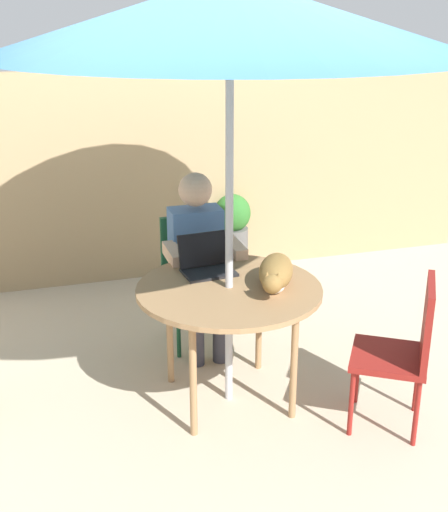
# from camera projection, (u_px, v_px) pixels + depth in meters

# --- Properties ---
(ground_plane) EXTENTS (14.00, 14.00, 0.00)m
(ground_plane) POSITION_uv_depth(u_px,v_px,m) (229.00, 398.00, 4.05)
(ground_plane) COLOR #BCAD93
(fence_back) EXTENTS (5.79, 0.08, 1.75)m
(fence_back) POSITION_uv_depth(u_px,v_px,m) (155.00, 176.00, 5.61)
(fence_back) COLOR tan
(fence_back) RESTS_ON ground
(patio_table) EXTENTS (1.05, 1.05, 0.73)m
(patio_table) POSITION_uv_depth(u_px,v_px,m) (229.00, 296.00, 3.82)
(patio_table) COLOR #9E754C
(patio_table) RESTS_ON ground
(patio_umbrella) EXTENTS (2.44, 2.44, 2.36)m
(patio_umbrella) POSITION_uv_depth(u_px,v_px,m) (230.00, 15.00, 3.29)
(patio_umbrella) COLOR #B7B7BC
(patio_umbrella) RESTS_ON ground
(chair_occupied) EXTENTS (0.40, 0.40, 0.87)m
(chair_occupied) POSITION_uv_depth(u_px,v_px,m) (193.00, 270.00, 4.62)
(chair_occupied) COLOR #194C2D
(chair_occupied) RESTS_ON ground
(chair_empty) EXTENTS (0.55, 0.55, 0.87)m
(chair_empty) POSITION_uv_depth(u_px,v_px,m) (406.00, 344.00, 3.62)
(chair_empty) COLOR maroon
(chair_empty) RESTS_ON ground
(person_seated) EXTENTS (0.48, 0.48, 1.21)m
(person_seated) POSITION_uv_depth(u_px,v_px,m) (199.00, 255.00, 4.42)
(person_seated) COLOR #4C72A5
(person_seated) RESTS_ON ground
(laptop) EXTENTS (0.32, 0.27, 0.21)m
(laptop) POSITION_uv_depth(u_px,v_px,m) (206.00, 261.00, 4.01)
(laptop) COLOR black
(laptop) RESTS_ON patio_table
(cat) EXTENTS (0.38, 0.59, 0.17)m
(cat) POSITION_uv_depth(u_px,v_px,m) (276.00, 273.00, 3.77)
(cat) COLOR olive
(cat) RESTS_ON patio_table
(potted_plant_by_chair) EXTENTS (0.31, 0.31, 0.70)m
(potted_plant_by_chair) POSITION_uv_depth(u_px,v_px,m) (232.00, 231.00, 5.85)
(potted_plant_by_chair) COLOR #595654
(potted_plant_by_chair) RESTS_ON ground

